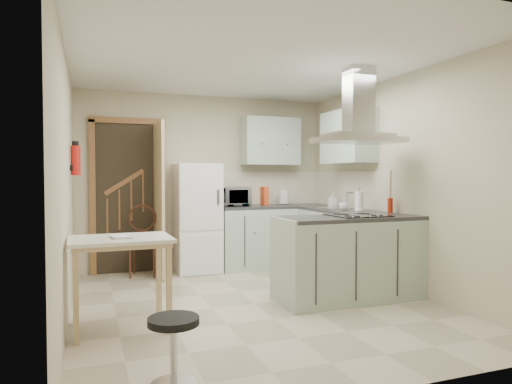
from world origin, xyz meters
name	(u,v)px	position (x,y,z in m)	size (l,w,h in m)	color
floor	(255,304)	(0.00, 0.00, 0.00)	(4.20, 4.20, 0.00)	#BBAA91
ceiling	(255,62)	(0.00, 0.00, 2.50)	(4.20, 4.20, 0.00)	silver
back_wall	(206,182)	(0.00, 2.10, 1.25)	(3.60, 3.60, 0.00)	#BDB292
left_wall	(66,185)	(-1.80, 0.00, 1.25)	(4.20, 4.20, 0.00)	#BDB292
right_wall	(399,183)	(1.80, 0.00, 1.25)	(4.20, 4.20, 0.00)	#BDB292
doorway	(128,197)	(-1.10, 2.07, 1.05)	(1.10, 0.12, 2.10)	brown
fridge	(197,218)	(-0.20, 1.80, 0.75)	(0.60, 0.60, 1.50)	white
counter_back	(255,236)	(0.66, 1.80, 0.45)	(1.08, 0.60, 0.90)	#9EB2A0
counter_right	(329,240)	(1.50, 1.12, 0.45)	(0.60, 1.95, 0.90)	#9EB2A0
splashback	(267,188)	(0.96, 2.09, 1.15)	(1.68, 0.02, 0.50)	beige
wall_cabinet_back	(270,141)	(0.95, 1.93, 1.85)	(0.85, 0.35, 0.70)	#9EB2A0
wall_cabinet_right	(348,137)	(1.62, 0.85, 1.85)	(0.35, 0.90, 0.70)	#9EB2A0
peninsula	(349,258)	(1.02, -0.18, 0.45)	(1.55, 0.65, 0.90)	#9EB2A0
hob	(358,215)	(1.12, -0.18, 0.91)	(0.58, 0.50, 0.01)	black
extractor_hood	(358,140)	(1.12, -0.18, 1.72)	(0.90, 0.55, 0.10)	silver
sink	(335,208)	(1.50, 0.95, 0.91)	(0.45, 0.40, 0.01)	silver
fire_extinguisher	(76,161)	(-1.74, 0.90, 1.50)	(0.10, 0.10, 0.32)	#B2140F
drop_leaf_table	(121,283)	(-1.35, -0.33, 0.40)	(0.85, 0.64, 0.80)	#D0BF80
bentwood_chair	(144,244)	(-0.93, 1.76, 0.43)	(0.38, 0.38, 0.86)	#4A2E18
stool	(174,351)	(-1.11, -1.56, 0.22)	(0.33, 0.33, 0.44)	black
microwave	(232,197)	(0.32, 1.84, 1.04)	(0.49, 0.33, 0.27)	black
kettle	(284,197)	(1.15, 1.87, 1.02)	(0.16, 0.16, 0.23)	silver
cereal_box	(264,196)	(0.88, 1.99, 1.04)	(0.07, 0.18, 0.27)	#DE481A
soap_bottle	(333,200)	(1.63, 1.24, 1.00)	(0.09, 0.09, 0.19)	#9FA1AA
paper_towel	(359,201)	(1.52, 0.40, 1.03)	(0.10, 0.10, 0.25)	white
cup	(344,207)	(1.40, 0.57, 0.95)	(0.12, 0.12, 0.10)	silver
red_bottle	(390,205)	(1.70, 0.04, 0.99)	(0.06, 0.06, 0.17)	#A8260E
book	(111,232)	(-1.43, -0.35, 0.85)	(0.17, 0.23, 0.10)	#A64337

